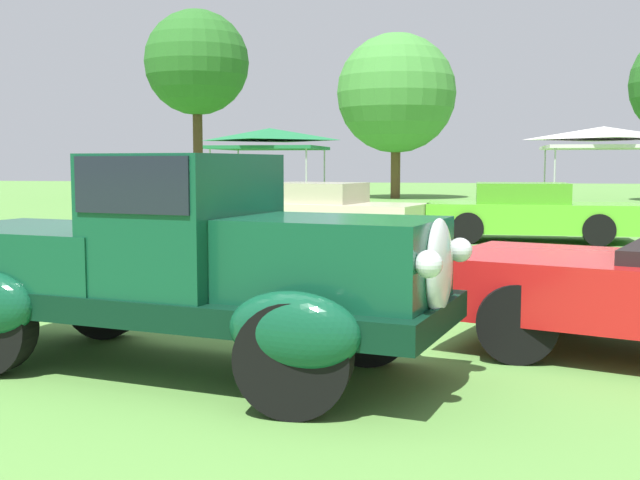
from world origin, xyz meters
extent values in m
plane|color=#568C3D|center=(0.00, 0.00, 0.00)|extent=(120.00, 120.00, 0.00)
cube|color=black|center=(-0.32, -0.41, 0.56)|extent=(4.56, 2.32, 0.20)
cube|color=#0F472D|center=(0.95, -0.68, 0.94)|extent=(1.80, 1.40, 0.60)
ellipsoid|color=silver|center=(1.76, -0.86, 0.92)|extent=(0.26, 0.54, 0.68)
cube|color=#0F472D|center=(-0.21, -0.44, 1.18)|extent=(1.30, 1.56, 1.04)
cube|color=black|center=(-0.21, -0.44, 1.48)|extent=(1.22, 1.57, 0.40)
cube|color=#0F472D|center=(-1.53, -0.16, 0.86)|extent=(2.14, 1.77, 0.48)
ellipsoid|color=#0F472D|center=(1.17, 0.01, 0.56)|extent=(0.97, 0.54, 0.52)
ellipsoid|color=#0F472D|center=(0.87, -1.40, 0.56)|extent=(0.97, 0.54, 0.52)
ellipsoid|color=#0F472D|center=(-1.37, 0.55, 0.56)|extent=(0.97, 0.54, 0.52)
sphere|color=silver|center=(1.90, -0.44, 1.00)|extent=(0.18, 0.18, 0.18)
sphere|color=silver|center=(1.71, -1.30, 1.00)|extent=(0.18, 0.18, 0.18)
cylinder|color=black|center=(1.17, 0.01, 0.38)|extent=(0.76, 0.24, 0.76)
cylinder|color=black|center=(0.87, -1.40, 0.38)|extent=(0.76, 0.24, 0.76)
cylinder|color=black|center=(-1.37, 0.55, 0.38)|extent=(0.76, 0.24, 0.76)
cylinder|color=black|center=(2.89, 1.73, 0.33)|extent=(0.66, 0.20, 0.66)
cylinder|color=black|center=(2.36, 0.28, 0.33)|extent=(0.66, 0.20, 0.66)
cube|color=beige|center=(-1.06, 10.07, 0.50)|extent=(4.48, 2.69, 0.60)
cube|color=#B3AB8E|center=(-1.22, 10.12, 1.00)|extent=(2.15, 1.87, 0.44)
cylinder|color=black|center=(-0.04, 9.01, 0.32)|extent=(0.64, 0.22, 0.64)
cylinder|color=black|center=(-2.47, 9.65, 0.32)|extent=(0.64, 0.22, 0.64)
cube|color=#60C62D|center=(3.20, 10.75, 0.50)|extent=(4.23, 1.69, 0.60)
cube|color=#4D9F24|center=(3.03, 10.75, 1.00)|extent=(1.86, 1.45, 0.44)
cylinder|color=black|center=(4.47, 9.98, 0.32)|extent=(0.64, 0.22, 0.64)
cylinder|color=black|center=(1.94, 9.98, 0.32)|extent=(0.64, 0.22, 0.64)
cylinder|color=#B7B7BC|center=(-2.70, 19.16, 1.02)|extent=(0.05, 0.05, 2.05)
cylinder|color=#B7B7BC|center=(-2.70, 16.25, 1.02)|extent=(0.05, 0.05, 2.05)
cylinder|color=#B7B7BC|center=(-5.62, 19.16, 1.02)|extent=(0.05, 0.05, 2.05)
cylinder|color=#B7B7BC|center=(-5.62, 16.25, 1.02)|extent=(0.05, 0.05, 2.05)
cube|color=#1E703D|center=(-4.16, 17.70, 2.10)|extent=(3.24, 3.24, 0.10)
pyramid|color=#1E703D|center=(-4.16, 17.70, 2.52)|extent=(3.17, 3.17, 0.38)
cylinder|color=#B7B7BC|center=(4.31, 20.00, 1.02)|extent=(0.05, 0.05, 2.05)
cylinder|color=#B7B7BC|center=(4.31, 16.95, 1.02)|extent=(0.05, 0.05, 2.05)
cube|color=silver|center=(5.83, 18.47, 2.10)|extent=(3.39, 3.39, 0.10)
pyramid|color=silver|center=(5.83, 18.47, 2.52)|extent=(3.32, 3.32, 0.38)
cylinder|color=#47331E|center=(-10.31, 28.49, 2.44)|extent=(0.44, 0.44, 4.87)
sphere|color=#286623|center=(-10.31, 28.49, 6.17)|extent=(4.73, 4.73, 4.73)
cylinder|color=brown|center=(-1.42, 30.30, 1.66)|extent=(0.44, 0.44, 3.32)
sphere|color=#428938|center=(-1.42, 30.30, 4.81)|extent=(5.43, 5.43, 5.43)
camera|label=1|loc=(1.96, -6.26, 1.63)|focal=44.40mm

